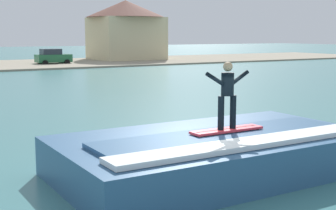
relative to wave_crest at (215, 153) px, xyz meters
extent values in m
plane|color=#3D7778|center=(-0.68, 0.03, -0.53)|extent=(260.00, 260.00, 0.00)
cube|color=#2C567F|center=(0.00, 0.05, -0.03)|extent=(7.99, 4.37, 0.99)
cube|color=#2C567F|center=(0.00, -0.50, 0.52)|extent=(6.79, 1.97, 0.11)
cube|color=white|center=(0.00, -1.37, 0.53)|extent=(7.19, 0.79, 0.12)
cube|color=#D8333F|center=(0.21, -0.22, 0.62)|extent=(2.03, 0.46, 0.06)
cube|color=black|center=(0.21, -0.22, 0.65)|extent=(1.87, 0.05, 0.01)
cylinder|color=black|center=(-0.01, -0.24, 1.08)|extent=(0.16, 0.16, 0.85)
cylinder|color=black|center=(0.37, -0.24, 1.08)|extent=(0.16, 0.16, 0.85)
cylinder|color=black|center=(0.18, -0.24, 1.79)|extent=(0.32, 0.32, 0.58)
sphere|color=tan|center=(0.18, -0.24, 2.23)|extent=(0.24, 0.24, 0.24)
cylinder|color=black|center=(-0.21, -0.24, 1.94)|extent=(0.53, 0.10, 0.36)
cylinder|color=black|center=(0.58, -0.24, 1.94)|extent=(0.53, 0.10, 0.36)
cube|color=#23663D|center=(10.10, 45.08, 0.24)|extent=(3.96, 1.96, 0.90)
cube|color=#262D38|center=(9.80, 45.08, 1.01)|extent=(2.18, 1.77, 0.64)
cylinder|color=black|center=(11.39, 46.11, -0.21)|extent=(0.64, 0.22, 0.64)
cylinder|color=black|center=(11.39, 44.05, -0.21)|extent=(0.64, 0.22, 0.64)
cylinder|color=black|center=(8.81, 46.11, -0.21)|extent=(0.64, 0.22, 0.64)
cylinder|color=black|center=(8.81, 44.05, -0.21)|extent=(0.64, 0.22, 0.64)
cube|color=beige|center=(21.58, 49.40, 2.37)|extent=(8.57, 7.99, 5.79)
cone|color=brown|center=(21.58, 49.40, 6.40)|extent=(10.62, 10.62, 2.27)
camera|label=1|loc=(-7.20, -9.66, 3.03)|focal=51.22mm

